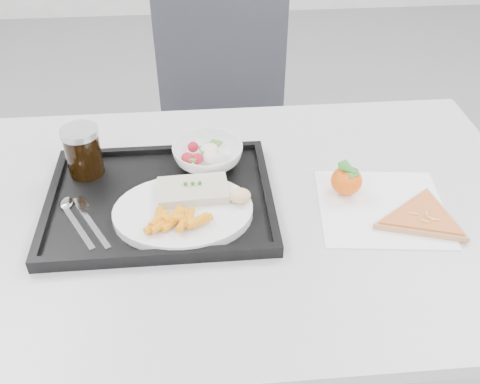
% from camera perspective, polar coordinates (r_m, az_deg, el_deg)
% --- Properties ---
extents(table, '(1.20, 0.80, 0.75)m').
position_cam_1_polar(table, '(1.13, 0.41, -4.12)').
color(table, '#ACACAE').
rests_on(table, ground).
extents(chair, '(0.44, 0.44, 0.93)m').
position_cam_1_polar(chair, '(1.77, -1.68, 7.47)').
color(chair, '#303138').
rests_on(chair, ground).
extents(tray, '(0.45, 0.35, 0.03)m').
position_cam_1_polar(tray, '(1.09, -8.48, -0.88)').
color(tray, black).
rests_on(tray, table).
extents(dinner_plate, '(0.27, 0.27, 0.02)m').
position_cam_1_polar(dinner_plate, '(1.04, -6.08, -2.13)').
color(dinner_plate, white).
rests_on(dinner_plate, tray).
extents(fish_fillet, '(0.14, 0.09, 0.03)m').
position_cam_1_polar(fish_fillet, '(1.06, -5.04, 0.21)').
color(fish_fillet, beige).
rests_on(fish_fillet, dinner_plate).
extents(bread_roll, '(0.05, 0.04, 0.03)m').
position_cam_1_polar(bread_roll, '(1.03, -0.00, -0.41)').
color(bread_roll, tan).
rests_on(bread_roll, dinner_plate).
extents(salad_bowl, '(0.15, 0.15, 0.05)m').
position_cam_1_polar(salad_bowl, '(1.16, -3.45, 3.97)').
color(salad_bowl, white).
rests_on(salad_bowl, tray).
extents(cola_glass, '(0.08, 0.08, 0.11)m').
position_cam_1_polar(cola_glass, '(1.16, -16.41, 4.27)').
color(cola_glass, black).
rests_on(cola_glass, tray).
extents(cutlery, '(0.12, 0.16, 0.01)m').
position_cam_1_polar(cutlery, '(1.08, -16.85, -2.48)').
color(cutlery, silver).
rests_on(cutlery, tray).
extents(napkin, '(0.28, 0.27, 0.00)m').
position_cam_1_polar(napkin, '(1.11, 14.87, -1.61)').
color(napkin, white).
rests_on(napkin, table).
extents(tangerine, '(0.07, 0.07, 0.07)m').
position_cam_1_polar(tangerine, '(1.11, 11.29, 1.21)').
color(tangerine, orange).
rests_on(tangerine, napkin).
extents(pizza_slice, '(0.24, 0.24, 0.02)m').
position_cam_1_polar(pizza_slice, '(1.10, 18.90, -2.61)').
color(pizza_slice, '#D3B45D').
rests_on(pizza_slice, napkin).
extents(carrot_pile, '(0.13, 0.07, 0.02)m').
position_cam_1_polar(carrot_pile, '(0.99, -6.96, -2.97)').
color(carrot_pile, orange).
rests_on(carrot_pile, dinner_plate).
extents(salad_contents, '(0.09, 0.08, 0.03)m').
position_cam_1_polar(salad_contents, '(1.15, -3.94, 4.10)').
color(salad_contents, '#AA1224').
rests_on(salad_contents, salad_bowl).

